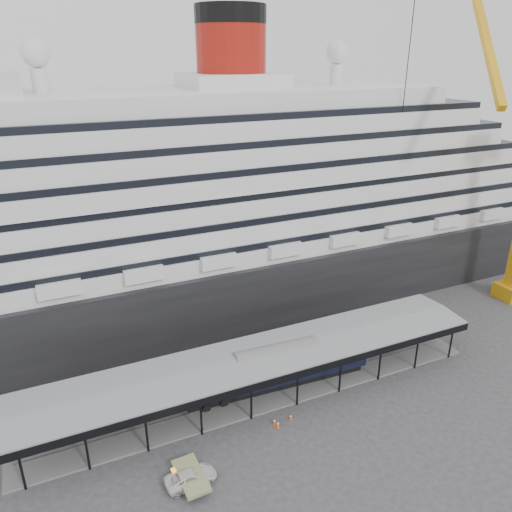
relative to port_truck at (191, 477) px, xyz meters
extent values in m
plane|color=#353537|center=(11.71, 4.84, -0.69)|extent=(200.00, 200.00, 0.00)
cube|color=black|center=(11.71, 36.84, 4.31)|extent=(130.00, 30.00, 10.00)
cylinder|color=maroon|center=(19.71, 36.84, 36.71)|extent=(10.00, 10.00, 9.00)
cylinder|color=black|center=(19.71, 36.84, 41.96)|extent=(10.10, 10.10, 2.50)
sphere|color=silver|center=(-6.29, 36.84, 37.01)|extent=(3.60, 3.60, 3.60)
sphere|color=silver|center=(37.71, 36.84, 37.01)|extent=(3.60, 3.60, 3.60)
cube|color=slate|center=(11.71, 9.84, -0.57)|extent=(56.00, 8.00, 0.24)
cube|color=slate|center=(11.71, 9.12, -0.41)|extent=(54.00, 0.08, 0.10)
cube|color=slate|center=(11.71, 10.56, -0.41)|extent=(54.00, 0.08, 0.10)
cube|color=black|center=(11.71, 5.34, 3.76)|extent=(56.00, 0.18, 0.90)
cube|color=black|center=(11.71, 14.34, 3.76)|extent=(56.00, 0.18, 0.90)
cube|color=slate|center=(11.71, 9.84, 4.49)|extent=(56.00, 9.00, 0.24)
cube|color=orange|center=(59.71, 14.84, 0.51)|extent=(4.00, 4.00, 2.40)
cube|color=orange|center=(50.84, 19.96, 38.52)|extent=(11.42, 18.78, 16.80)
cylinder|color=black|center=(41.96, 25.09, 22.92)|extent=(0.12, 0.12, 47.21)
imported|color=silver|center=(0.00, 0.00, 0.00)|extent=(5.01, 2.45, 1.37)
cube|color=black|center=(13.97, 9.84, -0.07)|extent=(22.51, 3.80, 0.75)
cube|color=black|center=(13.97, 9.84, 0.89)|extent=(23.60, 4.28, 1.17)
cube|color=beige|center=(13.97, 9.84, 2.17)|extent=(23.60, 4.32, 1.39)
cube|color=black|center=(13.97, 9.84, 3.08)|extent=(23.60, 4.28, 0.43)
cube|color=#FA560D|center=(10.73, 3.82, -0.67)|extent=(0.46, 0.46, 0.03)
cone|color=#FA560D|center=(10.73, 3.82, -0.27)|extent=(0.38, 0.38, 0.78)
cylinder|color=white|center=(10.73, 3.82, -0.20)|extent=(0.25, 0.25, 0.15)
cube|color=#F65C0D|center=(10.89, 3.31, -0.67)|extent=(0.45, 0.45, 0.03)
cone|color=#F65C0D|center=(10.89, 3.31, -0.27)|extent=(0.38, 0.38, 0.78)
cylinder|color=white|center=(10.89, 3.31, -0.20)|extent=(0.25, 0.25, 0.15)
cube|color=#F9400D|center=(12.74, 3.82, -0.67)|extent=(0.43, 0.43, 0.03)
cone|color=#F9400D|center=(12.74, 3.82, -0.33)|extent=(0.36, 0.36, 0.68)
cylinder|color=white|center=(12.74, 3.82, -0.26)|extent=(0.22, 0.22, 0.13)
camera|label=1|loc=(-9.20, -34.81, 37.23)|focal=35.00mm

